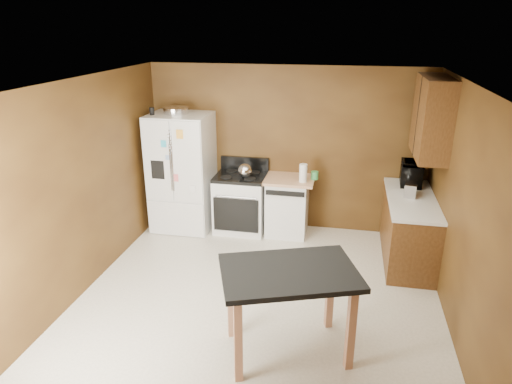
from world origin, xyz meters
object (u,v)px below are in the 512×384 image
(island, at_px, (289,283))
(refrigerator, at_px, (182,172))
(toaster, at_px, (411,190))
(paper_towel, at_px, (303,173))
(microwave, at_px, (411,174))
(dishwasher, at_px, (287,205))
(gas_range, at_px, (241,202))
(roasting_pan, at_px, (176,110))
(kettle, at_px, (245,171))
(green_canister, at_px, (315,175))
(pen_cup, at_px, (152,111))

(island, bearing_deg, refrigerator, 127.48)
(toaster, bearing_deg, paper_towel, 177.55)
(microwave, height_order, dishwasher, microwave)
(toaster, distance_m, gas_range, 2.50)
(roasting_pan, height_order, kettle, roasting_pan)
(paper_towel, distance_m, toaster, 1.49)
(microwave, bearing_deg, toaster, 176.46)
(toaster, distance_m, microwave, 0.53)
(green_canister, bearing_deg, toaster, -19.76)
(kettle, bearing_deg, dishwasher, 11.78)
(pen_cup, relative_size, kettle, 0.51)
(paper_towel, distance_m, microwave, 1.53)
(roasting_pan, bearing_deg, refrigerator, -39.16)
(kettle, distance_m, toaster, 2.34)
(green_canister, bearing_deg, roasting_pan, -178.03)
(paper_towel, bearing_deg, refrigerator, 178.92)
(green_canister, distance_m, toaster, 1.38)
(kettle, distance_m, island, 2.77)
(island, bearing_deg, dishwasher, 97.88)
(microwave, relative_size, dishwasher, 0.60)
(roasting_pan, height_order, microwave, roasting_pan)
(refrigerator, distance_m, island, 3.30)
(refrigerator, relative_size, dishwasher, 2.02)
(toaster, relative_size, dishwasher, 0.27)
(pen_cup, xyz_separation_m, green_canister, (2.38, 0.24, -0.90))
(pen_cup, bearing_deg, gas_range, 8.29)
(toaster, bearing_deg, microwave, 93.01)
(pen_cup, distance_m, microwave, 3.84)
(gas_range, bearing_deg, roasting_pan, -179.14)
(refrigerator, bearing_deg, roasting_pan, 140.84)
(green_canister, xyz_separation_m, island, (-0.02, -2.73, -0.18))
(kettle, height_order, dishwasher, kettle)
(gas_range, bearing_deg, refrigerator, -176.19)
(pen_cup, relative_size, island, 0.07)
(microwave, bearing_deg, pen_cup, 97.70)
(dishwasher, bearing_deg, toaster, -14.42)
(pen_cup, relative_size, gas_range, 0.10)
(toaster, distance_m, refrigerator, 3.34)
(island, bearing_deg, kettle, 111.31)
(green_canister, bearing_deg, refrigerator, -176.67)
(refrigerator, relative_size, island, 1.22)
(gas_range, xyz_separation_m, dishwasher, (0.72, 0.02, -0.01))
(pen_cup, relative_size, microwave, 0.20)
(gas_range, bearing_deg, kettle, -49.27)
(pen_cup, relative_size, paper_towel, 0.40)
(refrigerator, bearing_deg, toaster, -6.02)
(kettle, bearing_deg, microwave, 5.21)
(roasting_pan, bearing_deg, green_canister, 1.97)
(kettle, relative_size, refrigerator, 0.12)
(roasting_pan, xyz_separation_m, island, (2.06, -2.66, -1.07))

